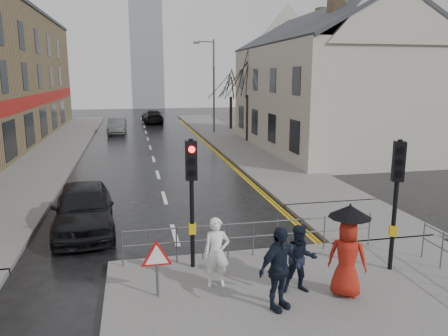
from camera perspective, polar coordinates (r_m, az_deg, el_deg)
name	(u,v)px	position (r m, az deg, el deg)	size (l,w,h in m)	color
ground	(186,275)	(11.67, -4.94, -13.80)	(120.00, 120.00, 0.00)	black
near_pavement	(361,336)	(9.53, 17.45, -20.23)	(10.00, 9.00, 0.14)	#605E5B
left_pavement	(59,145)	(34.23, -20.71, 2.79)	(4.00, 44.00, 0.14)	#605E5B
right_pavement	(227,137)	(36.62, 0.34, 4.12)	(4.00, 40.00, 0.14)	#605E5B
pavement_bridge_right	(358,220)	(16.28, 17.12, -6.45)	(4.00, 4.20, 0.14)	#605E5B
building_right_cream	(326,80)	(31.37, 13.23, 11.13)	(9.00, 16.40, 10.10)	#B2AD9B
church_tower	(146,50)	(72.60, -10.12, 14.88)	(5.00, 5.00, 18.00)	gray
traffic_signal_near_left	(192,181)	(11.05, -4.26, -1.72)	(0.28, 0.27, 3.40)	black
traffic_signal_near_right	(397,182)	(11.71, 21.66, -1.76)	(0.34, 0.33, 3.40)	black
guard_railing_front	(253,231)	(12.23, 3.83, -8.17)	(7.14, 0.04, 1.00)	#595B5E
warning_sign	(157,259)	(10.09, -8.79, -11.69)	(0.80, 0.07, 1.35)	#595B5E
street_lamp	(212,80)	(39.09, -1.60, 11.43)	(1.83, 0.25, 8.00)	#595B5E
tree_near	(248,75)	(33.60, 3.16, 12.06)	(2.40, 2.40, 6.58)	black
tree_far	(231,83)	(41.49, 0.91, 11.07)	(2.40, 2.40, 5.64)	black
pedestrian_a	(217,252)	(10.49, -0.97, -10.97)	(0.61, 0.40, 1.68)	white
pedestrian_b	(300,259)	(10.35, 9.93, -11.68)	(0.78, 0.61, 1.61)	black
pedestrian_with_umbrella	(348,248)	(10.34, 15.86, -9.97)	(1.05, 0.97, 2.14)	#A92013
pedestrian_d	(279,269)	(9.55, 7.14, -12.91)	(1.08, 0.45, 1.84)	black
car_parked	(84,208)	(15.15, -17.86, -4.97)	(1.89, 4.70, 1.60)	black
car_mid	(117,126)	(40.07, -13.79, 5.36)	(1.47, 4.23, 1.39)	#4C5051
car_far	(152,117)	(48.41, -9.34, 6.64)	(2.00, 4.91, 1.42)	black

